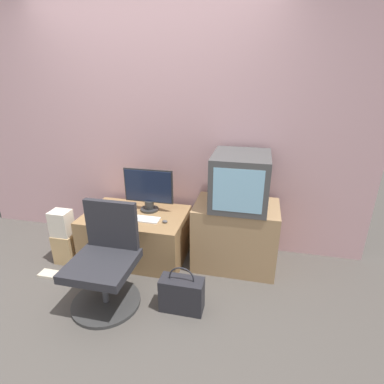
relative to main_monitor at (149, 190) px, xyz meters
name	(u,v)px	position (x,y,z in m)	size (l,w,h in m)	color
ground_plane	(106,318)	(-0.02, -1.01, -0.70)	(12.00, 12.00, 0.00)	#4C4742
wall_back	(154,125)	(-0.02, 0.32, 0.60)	(4.40, 0.05, 2.60)	#CC9EA3
desk	(137,235)	(-0.11, -0.12, -0.46)	(1.02, 0.66, 0.48)	#937047
side_stand	(235,235)	(0.89, -0.04, -0.38)	(0.79, 0.52, 0.65)	#A37F56
main_monitor	(149,190)	(0.00, 0.00, 0.00)	(0.51, 0.19, 0.44)	#2D2D2D
keyboard	(144,219)	(0.02, -0.22, -0.22)	(0.30, 0.13, 0.01)	white
mouse	(165,222)	(0.24, -0.24, -0.21)	(0.05, 0.03, 0.03)	#4C4C51
crt_tv	(240,180)	(0.91, -0.04, 0.19)	(0.51, 0.56, 0.49)	#474747
office_chair	(105,265)	(-0.09, -0.81, -0.35)	(0.56, 0.56, 0.84)	#333333
cardboard_box_lower	(66,248)	(-0.77, -0.39, -0.55)	(0.20, 0.17, 0.31)	tan
cardboard_box_upper	(61,223)	(-0.77, -0.39, -0.27)	(0.19, 0.16, 0.25)	beige
handbag	(182,294)	(0.54, -0.78, -0.55)	(0.35, 0.16, 0.41)	#232328
book	(51,274)	(-0.79, -0.63, -0.69)	(0.22, 0.11, 0.02)	beige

